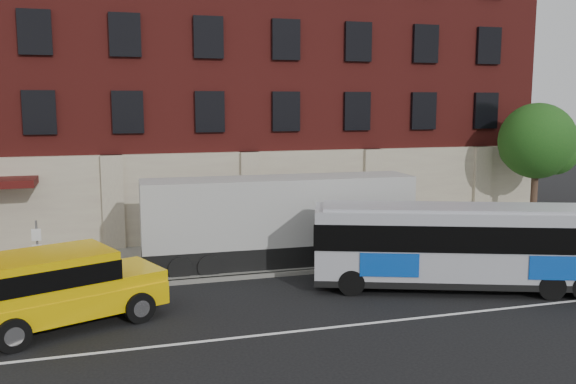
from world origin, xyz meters
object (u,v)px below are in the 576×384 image
object	(u,v)px
yellow_suv	(56,284)
shipping_container	(279,223)
sign_pole	(38,252)
street_tree	(538,144)
city_bus	(470,244)

from	to	relation	value
yellow_suv	shipping_container	size ratio (longest dim) A/B	0.55
sign_pole	yellow_suv	world-z (taller)	sign_pole
street_tree	shipping_container	distance (m)	13.81
yellow_suv	shipping_container	xyz separation A→B (m)	(7.86, 4.61, 0.48)
street_tree	yellow_suv	bearing A→B (deg)	-162.46
sign_pole	shipping_container	distance (m)	8.75
city_bus	shipping_container	world-z (taller)	shipping_container
city_bus	shipping_container	bearing A→B (deg)	138.59
sign_pole	city_bus	xyz separation A→B (m)	(14.06, -3.53, 0.14)
shipping_container	sign_pole	bearing A→B (deg)	-171.88
sign_pole	street_tree	world-z (taller)	street_tree
shipping_container	yellow_suv	bearing A→B (deg)	-149.60
shipping_container	city_bus	bearing A→B (deg)	-41.41
street_tree	shipping_container	world-z (taller)	street_tree
city_bus	yellow_suv	xyz separation A→B (m)	(-13.26, 0.16, -0.34)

